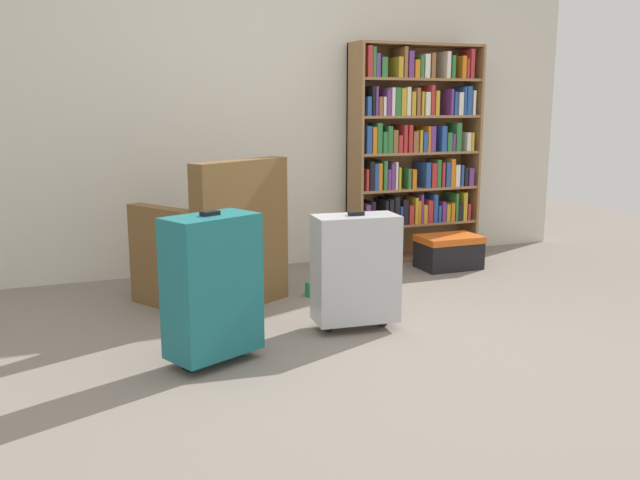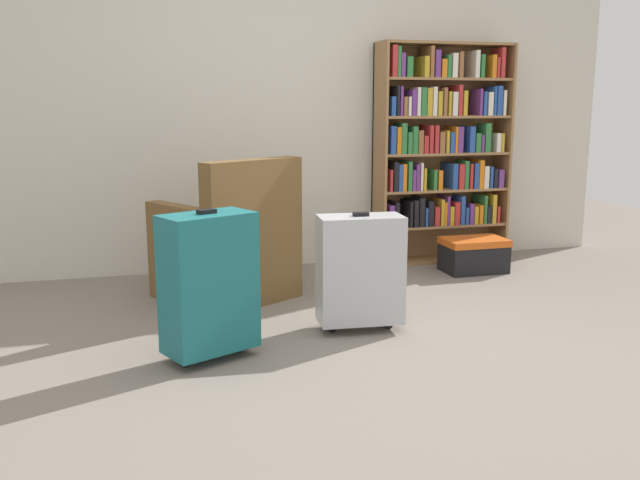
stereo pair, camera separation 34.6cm
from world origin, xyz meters
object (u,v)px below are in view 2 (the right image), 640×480
(suitcase_silver, at_px, (360,269))
(suitcase_teal, at_px, (209,283))
(armchair, at_px, (229,249))
(bookshelf, at_px, (441,148))
(storage_box, at_px, (474,254))
(mug, at_px, (326,289))

(suitcase_silver, bearing_deg, suitcase_teal, -165.38)
(suitcase_silver, bearing_deg, armchair, 125.62)
(bookshelf, relative_size, suitcase_teal, 2.26)
(storage_box, distance_m, suitcase_teal, 2.45)
(bookshelf, distance_m, suitcase_silver, 1.93)
(bookshelf, height_order, suitcase_teal, bookshelf)
(armchair, relative_size, storage_box, 2.08)
(bookshelf, xyz_separation_m, storage_box, (0.10, -0.42, -0.76))
(bookshelf, relative_size, storage_box, 3.65)
(armchair, relative_size, suitcase_silver, 1.45)
(mug, xyz_separation_m, suitcase_silver, (-0.00, -0.69, 0.29))
(bookshelf, distance_m, storage_box, 0.87)
(suitcase_teal, distance_m, suitcase_silver, 0.87)
(bookshelf, distance_m, suitcase_teal, 2.65)
(armchair, xyz_separation_m, storage_box, (1.84, 0.21, -0.18))
(mug, distance_m, storage_box, 1.29)
(mug, xyz_separation_m, storage_box, (1.24, 0.35, 0.08))
(bookshelf, relative_size, suitcase_silver, 2.55)
(bookshelf, distance_m, armchair, 1.94)
(bookshelf, xyz_separation_m, mug, (-1.14, -0.76, -0.84))
(storage_box, bearing_deg, suitcase_silver, -140.17)
(armchair, height_order, suitcase_silver, armchair)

